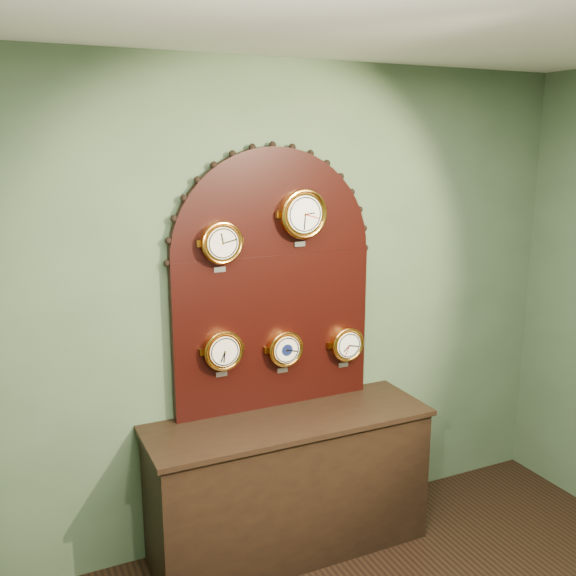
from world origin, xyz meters
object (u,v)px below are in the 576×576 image
display_board (273,273)px  barometer (285,348)px  roman_clock (221,243)px  tide_clock (346,344)px  arabic_clock (303,214)px  shop_counter (289,487)px  hygrometer (223,350)px

display_board → barometer: 0.44m
roman_clock → tide_clock: roman_clock is taller
display_board → arabic_clock: bearing=-24.1°
shop_counter → display_board: display_board is taller
arabic_clock → tide_clock: size_ratio=1.25×
roman_clock → hygrometer: size_ratio=1.01×
arabic_clock → shop_counter: bearing=-134.9°
roman_clock → hygrometer: 0.60m
hygrometer → tide_clock: bearing=0.0°
arabic_clock → barometer: 0.78m
roman_clock → shop_counter: bearing=-24.9°
arabic_clock → barometer: (-0.11, 0.00, -0.77)m
hygrometer → shop_counter: bearing=-24.7°
hygrometer → tide_clock: 0.79m
display_board → hygrometer: display_board is taller
display_board → roman_clock: bearing=-168.6°
tide_clock → roman_clock: bearing=-180.0°
shop_counter → display_board: 1.25m
barometer → arabic_clock: bearing=-0.8°
arabic_clock → hygrometer: arabic_clock is taller
shop_counter → display_board: (0.00, 0.22, 1.23)m
arabic_clock → barometer: bearing=179.2°
hygrometer → barometer: hygrometer is taller
hygrometer → barometer: bearing=0.0°
roman_clock → tide_clock: size_ratio=1.07×
display_board → tide_clock: bearing=-8.3°
barometer → tide_clock: barometer is taller
barometer → display_board: bearing=122.0°
barometer → tide_clock: bearing=0.0°
display_board → roman_clock: size_ratio=5.43×
shop_counter → tide_clock: (0.45, 0.15, 0.76)m
shop_counter → tide_clock: tide_clock is taller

